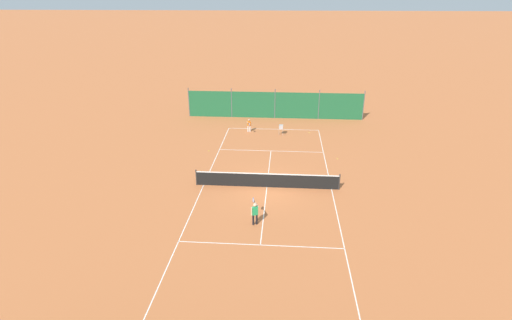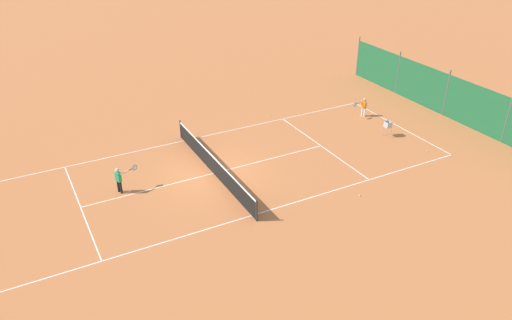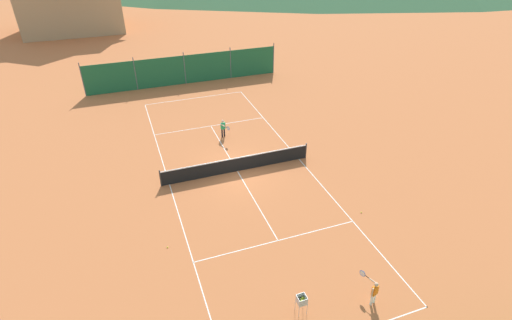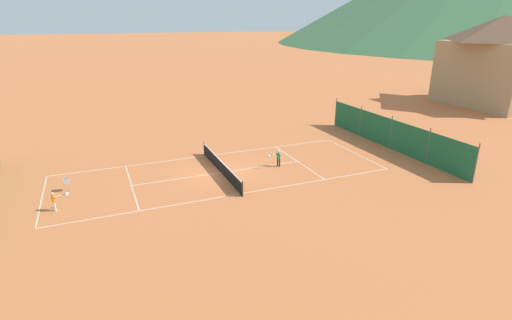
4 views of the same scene
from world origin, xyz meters
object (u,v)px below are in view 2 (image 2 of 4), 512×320
Objects in this scene: ball_hopper at (388,125)px; tennis_ball_by_net_left at (360,195)px; player_near_service at (363,106)px; tennis_ball_alley_right at (427,151)px; player_far_baseline at (119,178)px; tennis_ball_far_corner at (270,115)px; tennis_net at (213,164)px.

tennis_ball_by_net_left is at bearing 129.18° from ball_hopper.
player_near_service is 17.91× the size of tennis_ball_alley_right.
player_far_baseline is at bearing 85.65° from ball_hopper.
tennis_ball_far_corner is at bearing 32.06° from tennis_ball_alley_right.
player_near_service reaches higher than tennis_ball_by_net_left.
tennis_ball_alley_right and tennis_ball_by_net_left have the same top height.
tennis_ball_by_net_left is at bearing 106.85° from tennis_ball_alley_right.
tennis_net is at bearing 129.21° from tennis_ball_far_corner.
player_near_service is 15.52m from player_far_baseline.
tennis_ball_far_corner is 1.00× the size of tennis_ball_by_net_left.
ball_hopper is at bearing -93.89° from tennis_net.
ball_hopper is (2.53, 0.64, 0.63)m from tennis_ball_alley_right.
tennis_ball_by_net_left is (-9.91, 0.88, 0.00)m from tennis_ball_far_corner.
tennis_ball_alley_right is (-3.66, -15.52, -0.71)m from player_far_baseline.
tennis_ball_alley_right is at bearing -73.15° from tennis_ball_by_net_left.
player_far_baseline is at bearing 60.25° from tennis_ball_by_net_left.
tennis_ball_far_corner is (2.72, 4.98, -0.66)m from player_near_service.
ball_hopper is at bearing -50.82° from tennis_ball_by_net_left.
tennis_ball_far_corner is at bearing 38.51° from ball_hopper.
player_far_baseline reaches higher than tennis_ball_far_corner.
tennis_ball_alley_right is at bearing -106.34° from tennis_net.
tennis_ball_far_corner is at bearing 61.37° from player_near_service.
player_near_service is (2.15, -10.95, 0.19)m from tennis_net.
ball_hopper reaches higher than tennis_ball_alley_right.
tennis_ball_by_net_left is (-7.19, 5.86, -0.66)m from player_near_service.
tennis_net is 10.31× the size of ball_hopper.
tennis_ball_alley_right is 6.23m from tennis_ball_by_net_left.
tennis_ball_far_corner is 1.00× the size of tennis_ball_alley_right.
player_near_service is at bearing -78.90° from tennis_net.
tennis_ball_alley_right is at bearing -103.27° from player_far_baseline.
tennis_ball_far_corner is at bearing -5.08° from tennis_ball_by_net_left.
player_far_baseline is 11.04m from tennis_ball_by_net_left.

